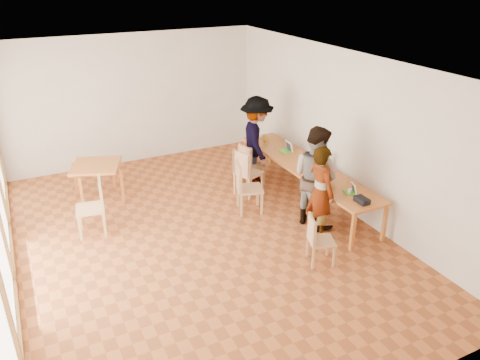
% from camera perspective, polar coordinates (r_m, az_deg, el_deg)
% --- Properties ---
extents(ground, '(8.00, 8.00, 0.00)m').
position_cam_1_polar(ground, '(8.29, -5.26, -7.00)').
color(ground, '#A35527').
rests_on(ground, ground).
extents(wall_back, '(6.00, 0.10, 3.00)m').
position_cam_1_polar(wall_back, '(11.26, -13.16, 9.49)').
color(wall_back, beige).
rests_on(wall_back, ground).
extents(wall_front, '(6.00, 0.10, 3.00)m').
position_cam_1_polar(wall_front, '(4.58, 13.33, -14.61)').
color(wall_front, beige).
rests_on(wall_front, ground).
extents(wall_right, '(0.10, 8.00, 3.00)m').
position_cam_1_polar(wall_right, '(9.03, 12.43, 5.78)').
color(wall_right, beige).
rests_on(wall_right, ground).
extents(ceiling, '(6.00, 8.00, 0.04)m').
position_cam_1_polar(ceiling, '(7.18, -6.21, 13.95)').
color(ceiling, white).
rests_on(ceiling, wall_back).
extents(communal_table, '(0.80, 4.00, 0.75)m').
position_cam_1_polar(communal_table, '(9.34, 8.00, 1.54)').
color(communal_table, '#BA6B29').
rests_on(communal_table, ground).
extents(side_table, '(0.90, 0.90, 0.75)m').
position_cam_1_polar(side_table, '(9.73, -17.13, 1.39)').
color(side_table, '#BA6B29').
rests_on(side_table, ground).
extents(chair_near, '(0.49, 0.49, 0.44)m').
position_cam_1_polar(chair_near, '(7.45, 9.31, -6.65)').
color(chair_near, tan).
rests_on(chair_near, ground).
extents(chair_mid, '(0.58, 0.58, 0.53)m').
position_cam_1_polar(chair_mid, '(8.82, 0.53, -0.35)').
color(chair_mid, tan).
rests_on(chair_mid, ground).
extents(chair_far, '(0.60, 0.60, 0.53)m').
position_cam_1_polar(chair_far, '(9.43, 0.65, 1.42)').
color(chair_far, tan).
rests_on(chair_far, ground).
extents(chair_empty, '(0.51, 0.51, 0.49)m').
position_cam_1_polar(chair_empty, '(9.94, 1.03, 2.39)').
color(chair_empty, tan).
rests_on(chair_empty, ground).
extents(chair_spare, '(0.54, 0.54, 0.54)m').
position_cam_1_polar(chair_spare, '(8.50, -17.20, -2.41)').
color(chair_spare, tan).
rests_on(chair_spare, ground).
extents(person_near, '(0.44, 0.63, 1.66)m').
position_cam_1_polar(person_near, '(8.08, 9.77, -1.44)').
color(person_near, gray).
rests_on(person_near, ground).
extents(person_mid, '(0.88, 1.03, 1.86)m').
position_cam_1_polar(person_mid, '(8.41, 9.15, 0.44)').
color(person_mid, gray).
rests_on(person_mid, ground).
extents(person_far, '(1.04, 1.38, 1.89)m').
position_cam_1_polar(person_far, '(10.00, 2.04, 4.86)').
color(person_far, gray).
rests_on(person_far, ground).
extents(laptop_near, '(0.24, 0.25, 0.18)m').
position_cam_1_polar(laptop_near, '(8.32, 13.43, -1.23)').
color(laptop_near, '#57BD31').
rests_on(laptop_near, communal_table).
extents(laptop_mid, '(0.23, 0.26, 0.19)m').
position_cam_1_polar(laptop_mid, '(9.24, 8.82, 1.90)').
color(laptop_mid, '#57BD31').
rests_on(laptop_mid, communal_table).
extents(laptop_far, '(0.23, 0.27, 0.22)m').
position_cam_1_polar(laptop_far, '(9.95, 5.76, 3.81)').
color(laptop_far, '#57BD31').
rests_on(laptop_far, communal_table).
extents(yellow_mug, '(0.13, 0.13, 0.09)m').
position_cam_1_polar(yellow_mug, '(10.51, 3.11, 4.98)').
color(yellow_mug, gold).
rests_on(yellow_mug, communal_table).
extents(green_bottle, '(0.07, 0.07, 0.28)m').
position_cam_1_polar(green_bottle, '(9.22, 10.54, 2.31)').
color(green_bottle, '#136C3C').
rests_on(green_bottle, communal_table).
extents(clear_glass, '(0.07, 0.07, 0.09)m').
position_cam_1_polar(clear_glass, '(8.28, 13.22, -1.35)').
color(clear_glass, silver).
rests_on(clear_glass, communal_table).
extents(condiment_cup, '(0.08, 0.08, 0.06)m').
position_cam_1_polar(condiment_cup, '(10.79, 2.62, 5.43)').
color(condiment_cup, white).
rests_on(condiment_cup, communal_table).
extents(pink_phone, '(0.05, 0.10, 0.01)m').
position_cam_1_polar(pink_phone, '(9.14, 11.49, 1.10)').
color(pink_phone, '#F33E67').
rests_on(pink_phone, communal_table).
extents(black_pouch, '(0.16, 0.26, 0.09)m').
position_cam_1_polar(black_pouch, '(8.03, 14.65, -2.40)').
color(black_pouch, black).
rests_on(black_pouch, communal_table).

